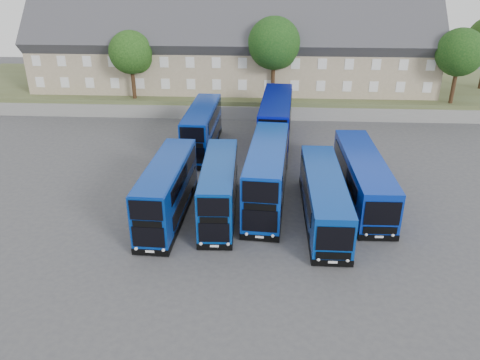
# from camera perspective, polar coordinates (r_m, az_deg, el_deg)

# --- Properties ---
(ground) EXTENTS (120.00, 120.00, 0.00)m
(ground) POSITION_cam_1_polar(r_m,az_deg,el_deg) (32.13, 0.55, -5.73)
(ground) COLOR #414145
(ground) RESTS_ON ground
(retaining_wall) EXTENTS (70.00, 0.40, 1.50)m
(retaining_wall) POSITION_cam_1_polar(r_m,az_deg,el_deg) (53.91, 1.79, 8.16)
(retaining_wall) COLOR slate
(retaining_wall) RESTS_ON ground
(earth_bank) EXTENTS (80.00, 20.00, 2.00)m
(earth_bank) POSITION_cam_1_polar(r_m,az_deg,el_deg) (63.48, 2.05, 11.01)
(earth_bank) COLOR #4F552F
(earth_bank) RESTS_ON ground
(terrace_row) EXTENTS (48.00, 10.40, 11.20)m
(terrace_row) POSITION_cam_1_polar(r_m,az_deg,el_deg) (58.55, -1.01, 15.41)
(terrace_row) COLOR gray
(terrace_row) RESTS_ON earth_bank
(dd_front_left) EXTENTS (2.70, 10.22, 4.03)m
(dd_front_left) POSITION_cam_1_polar(r_m,az_deg,el_deg) (32.82, -8.86, -1.42)
(dd_front_left) COLOR navy
(dd_front_left) RESTS_ON ground
(dd_front_mid) EXTENTS (2.53, 9.85, 3.89)m
(dd_front_mid) POSITION_cam_1_polar(r_m,az_deg,el_deg) (32.90, -2.56, -1.20)
(dd_front_mid) COLOR navy
(dd_front_mid) RESTS_ON ground
(dd_front_right) EXTENTS (3.41, 11.41, 4.47)m
(dd_front_right) POSITION_cam_1_polar(r_m,az_deg,el_deg) (34.36, 3.30, 0.52)
(dd_front_right) COLOR #0834A4
(dd_front_right) RESTS_ON ground
(dd_rear_left) EXTENTS (2.68, 10.45, 4.12)m
(dd_rear_left) POSITION_cam_1_polar(r_m,az_deg,el_deg) (44.63, -4.63, 6.15)
(dd_rear_left) COLOR #082D97
(dd_rear_left) RESTS_ON ground
(dd_rear_right) EXTENTS (3.51, 12.09, 4.75)m
(dd_rear_right) POSITION_cam_1_polar(r_m,az_deg,el_deg) (45.45, 4.38, 6.92)
(dd_rear_right) COLOR #080F97
(dd_rear_right) RESTS_ON ground
(coach_east_a) EXTENTS (2.51, 11.85, 3.24)m
(coach_east_a) POSITION_cam_1_polar(r_m,az_deg,el_deg) (32.89, 10.15, -2.22)
(coach_east_a) COLOR #083699
(coach_east_a) RESTS_ON ground
(coach_east_b) EXTENTS (2.80, 12.44, 3.39)m
(coach_east_b) POSITION_cam_1_polar(r_m,az_deg,el_deg) (36.29, 14.70, 0.15)
(coach_east_b) COLOR #082BA4
(coach_east_b) RESTS_ON ground
(tree_west) EXTENTS (4.80, 4.80, 7.65)m
(tree_west) POSITION_cam_1_polar(r_m,az_deg,el_deg) (55.58, -13.02, 14.75)
(tree_west) COLOR #382314
(tree_west) RESTS_ON earth_bank
(tree_mid) EXTENTS (5.76, 5.76, 9.18)m
(tree_mid) POSITION_cam_1_polar(r_m,az_deg,el_deg) (53.82, 4.32, 16.07)
(tree_mid) COLOR #382314
(tree_mid) RESTS_ON earth_bank
(tree_east) EXTENTS (5.12, 5.12, 8.16)m
(tree_east) POSITION_cam_1_polar(r_m,az_deg,el_deg) (57.37, 25.32, 13.71)
(tree_east) COLOR #382314
(tree_east) RESTS_ON earth_bank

